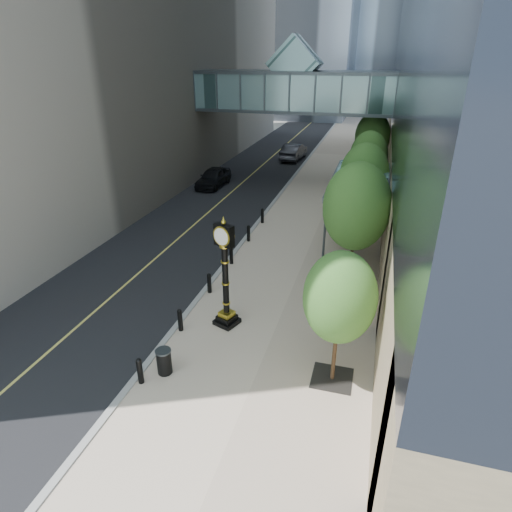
{
  "coord_description": "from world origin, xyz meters",
  "views": [
    {
      "loc": [
        4.23,
        -8.93,
        10.31
      ],
      "look_at": [
        -0.33,
        7.1,
        2.41
      ],
      "focal_mm": 30.0,
      "sensor_mm": 36.0,
      "label": 1
    }
  ],
  "objects_px": {
    "car_near": "(213,177)",
    "trash_bin": "(164,362)",
    "street_clock": "(226,281)",
    "car_far": "(294,151)",
    "pedestrian": "(335,287)"
  },
  "relations": [
    {
      "from": "street_clock",
      "to": "car_near",
      "type": "relative_size",
      "value": 1.0
    },
    {
      "from": "car_near",
      "to": "trash_bin",
      "type": "bearing_deg",
      "value": -71.23
    },
    {
      "from": "street_clock",
      "to": "trash_bin",
      "type": "bearing_deg",
      "value": -86.75
    },
    {
      "from": "trash_bin",
      "to": "car_far",
      "type": "distance_m",
      "value": 34.82
    },
    {
      "from": "street_clock",
      "to": "car_far",
      "type": "height_order",
      "value": "street_clock"
    },
    {
      "from": "trash_bin",
      "to": "car_near",
      "type": "bearing_deg",
      "value": 106.82
    },
    {
      "from": "car_near",
      "to": "car_far",
      "type": "distance_m",
      "value": 12.84
    },
    {
      "from": "trash_bin",
      "to": "pedestrian",
      "type": "distance_m",
      "value": 8.12
    },
    {
      "from": "street_clock",
      "to": "car_far",
      "type": "distance_m",
      "value": 31.48
    },
    {
      "from": "street_clock",
      "to": "trash_bin",
      "type": "xyz_separation_m",
      "value": [
        -1.1,
        -3.48,
        -1.56
      ]
    },
    {
      "from": "street_clock",
      "to": "car_far",
      "type": "relative_size",
      "value": 0.9
    },
    {
      "from": "street_clock",
      "to": "car_near",
      "type": "xyz_separation_m",
      "value": [
        -7.98,
        19.26,
        -1.26
      ]
    },
    {
      "from": "street_clock",
      "to": "trash_bin",
      "type": "relative_size",
      "value": 5.15
    },
    {
      "from": "pedestrian",
      "to": "car_near",
      "type": "distance_m",
      "value": 20.51
    },
    {
      "from": "pedestrian",
      "to": "trash_bin",
      "type": "bearing_deg",
      "value": 50.6
    }
  ]
}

